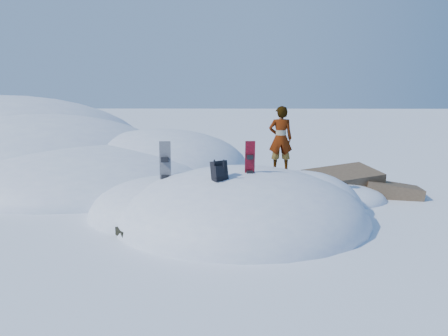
{
  "coord_description": "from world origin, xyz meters",
  "views": [
    {
      "loc": [
        -0.3,
        -11.6,
        3.7
      ],
      "look_at": [
        -0.49,
        0.3,
        1.44
      ],
      "focal_mm": 35.0,
      "sensor_mm": 36.0,
      "label": 1
    }
  ],
  "objects_px": {
    "backpack": "(219,171)",
    "person": "(280,139)",
    "snowboard_red": "(250,167)",
    "snowboard_dark": "(165,171)"
  },
  "relations": [
    {
      "from": "snowboard_dark",
      "to": "backpack",
      "type": "xyz_separation_m",
      "value": [
        1.53,
        -1.24,
        0.24
      ]
    },
    {
      "from": "snowboard_dark",
      "to": "person",
      "type": "distance_m",
      "value": 3.45
    },
    {
      "from": "backpack",
      "to": "person",
      "type": "xyz_separation_m",
      "value": [
        1.73,
        2.0,
        0.57
      ]
    },
    {
      "from": "person",
      "to": "snowboard_red",
      "type": "bearing_deg",
      "value": 58.42
    },
    {
      "from": "snowboard_red",
      "to": "snowboard_dark",
      "type": "xyz_separation_m",
      "value": [
        -2.31,
        0.78,
        -0.26
      ]
    },
    {
      "from": "snowboard_red",
      "to": "snowboard_dark",
      "type": "distance_m",
      "value": 2.45
    },
    {
      "from": "backpack",
      "to": "person",
      "type": "height_order",
      "value": "person"
    },
    {
      "from": "snowboard_dark",
      "to": "backpack",
      "type": "relative_size",
      "value": 2.83
    },
    {
      "from": "snowboard_red",
      "to": "person",
      "type": "relative_size",
      "value": 0.73
    },
    {
      "from": "snowboard_red",
      "to": "person",
      "type": "bearing_deg",
      "value": 50.55
    }
  ]
}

